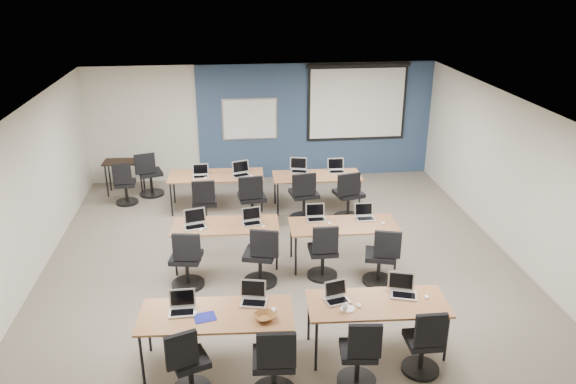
{
  "coord_description": "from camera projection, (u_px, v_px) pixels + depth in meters",
  "views": [
    {
      "loc": [
        -0.85,
        -8.21,
        4.7
      ],
      "look_at": [
        0.13,
        0.4,
        1.23
      ],
      "focal_mm": 35.0,
      "sensor_mm": 36.0,
      "label": 1
    }
  ],
  "objects": [
    {
      "name": "floor",
      "position": [
        283.0,
        269.0,
        9.41
      ],
      "size": [
        8.0,
        9.0,
        0.02
      ],
      "primitive_type": "cube",
      "color": "#6B6354",
      "rests_on": "ground"
    },
    {
      "name": "ceiling",
      "position": [
        282.0,
        111.0,
        8.4
      ],
      "size": [
        8.0,
        9.0,
        0.02
      ],
      "primitive_type": "cube",
      "color": "white",
      "rests_on": "ground"
    },
    {
      "name": "wall_back",
      "position": [
        263.0,
        122.0,
        13.05
      ],
      "size": [
        8.0,
        0.04,
        2.7
      ],
      "primitive_type": "cube",
      "color": "beige",
      "rests_on": "ground"
    },
    {
      "name": "wall_left",
      "position": [
        20.0,
        206.0,
        8.49
      ],
      "size": [
        0.04,
        9.0,
        2.7
      ],
      "primitive_type": "cube",
      "color": "beige",
      "rests_on": "ground"
    },
    {
      "name": "wall_right",
      "position": [
        522.0,
        184.0,
        9.32
      ],
      "size": [
        0.04,
        9.0,
        2.7
      ],
      "primitive_type": "cube",
      "color": "beige",
      "rests_on": "ground"
    },
    {
      "name": "blue_accent_panel",
      "position": [
        316.0,
        121.0,
        13.16
      ],
      "size": [
        5.5,
        0.04,
        2.7
      ],
      "primitive_type": "cube",
      "color": "#3D5977",
      "rests_on": "wall_back"
    },
    {
      "name": "whiteboard",
      "position": [
        250.0,
        119.0,
        12.92
      ],
      "size": [
        1.28,
        0.03,
        0.98
      ],
      "color": "#AEB4BE",
      "rests_on": "wall_back"
    },
    {
      "name": "projector_screen",
      "position": [
        357.0,
        98.0,
        13.0
      ],
      "size": [
        2.4,
        0.1,
        1.82
      ],
      "color": "black",
      "rests_on": "wall_back"
    },
    {
      "name": "training_table_front_left",
      "position": [
        216.0,
        317.0,
        6.93
      ],
      "size": [
        1.9,
        0.79,
        0.73
      ],
      "rotation": [
        0.0,
        0.0,
        -0.06
      ],
      "color": "#986139",
      "rests_on": "floor"
    },
    {
      "name": "training_table_front_right",
      "position": [
        377.0,
        306.0,
        7.17
      ],
      "size": [
        1.79,
        0.75,
        0.73
      ],
      "rotation": [
        0.0,
        0.0,
        -0.05
      ],
      "color": "#A06E43",
      "rests_on": "floor"
    },
    {
      "name": "training_table_mid_left",
      "position": [
        226.0,
        227.0,
        9.34
      ],
      "size": [
        1.77,
        0.74,
        0.73
      ],
      "rotation": [
        0.0,
        0.0,
        -0.04
      ],
      "color": "#915F27",
      "rests_on": "floor"
    },
    {
      "name": "training_table_mid_right",
      "position": [
        343.0,
        227.0,
        9.35
      ],
      "size": [
        1.8,
        0.75,
        0.73
      ],
      "rotation": [
        0.0,
        0.0,
        -0.02
      ],
      "color": "brown",
      "rests_on": "floor"
    },
    {
      "name": "training_table_back_left",
      "position": [
        216.0,
        177.0,
        11.57
      ],
      "size": [
        1.94,
        0.81,
        0.73
      ],
      "rotation": [
        0.0,
        0.0,
        -0.04
      ],
      "color": "brown",
      "rests_on": "floor"
    },
    {
      "name": "training_table_back_right",
      "position": [
        317.0,
        177.0,
        11.55
      ],
      "size": [
        1.81,
        0.75,
        0.73
      ],
      "rotation": [
        0.0,
        0.0,
        -0.02
      ],
      "color": "brown",
      "rests_on": "floor"
    },
    {
      "name": "laptop_0",
      "position": [
        182.0,
        306.0,
        6.96
      ],
      "size": [
        0.33,
        0.28,
        0.25
      ],
      "rotation": [
        0.0,
        0.0,
        0.01
      ],
      "color": "silver",
      "rests_on": "training_table_front_left"
    },
    {
      "name": "mouse_0",
      "position": [
        195.0,
        313.0,
        6.92
      ],
      "size": [
        0.06,
        0.1,
        0.03
      ],
      "primitive_type": "ellipsoid",
      "rotation": [
        0.0,
        0.0,
        0.04
      ],
      "color": "white",
      "rests_on": "training_table_front_left"
    },
    {
      "name": "task_chair_0",
      "position": [
        188.0,
        367.0,
        6.51
      ],
      "size": [
        0.48,
        0.46,
        0.95
      ],
      "rotation": [
        0.0,
        0.0,
        0.36
      ],
      "color": "black",
      "rests_on": "floor"
    },
    {
      "name": "laptop_1",
      "position": [
        254.0,
        297.0,
        7.16
      ],
      "size": [
        0.34,
        0.29,
        0.25
      ],
      "rotation": [
        0.0,
        0.0,
        -0.21
      ],
      "color": "#B1B1B6",
      "rests_on": "training_table_front_left"
    },
    {
      "name": "mouse_1",
      "position": [
        274.0,
        310.0,
        6.98
      ],
      "size": [
        0.08,
        0.11,
        0.03
      ],
      "primitive_type": "ellipsoid",
      "rotation": [
        0.0,
        0.0,
        -0.22
      ],
      "color": "white",
      "rests_on": "training_table_front_left"
    },
    {
      "name": "task_chair_1",
      "position": [
        274.0,
        369.0,
        6.44
      ],
      "size": [
        0.54,
        0.54,
        1.02
      ],
      "rotation": [
        0.0,
        0.0,
        -0.07
      ],
      "color": "black",
      "rests_on": "floor"
    },
    {
      "name": "laptop_2",
      "position": [
        337.0,
        296.0,
        7.19
      ],
      "size": [
        0.3,
        0.26,
        0.23
      ],
      "rotation": [
        0.0,
        0.0,
        0.23
      ],
      "color": "#BBBAC2",
      "rests_on": "training_table_front_right"
    },
    {
      "name": "mouse_2",
      "position": [
        359.0,
        305.0,
        7.07
      ],
      "size": [
        0.08,
        0.11,
        0.04
      ],
      "primitive_type": "ellipsoid",
      "rotation": [
        0.0,
        0.0,
        -0.13
      ],
      "color": "white",
      "rests_on": "training_table_front_right"
    },
    {
      "name": "task_chair_2",
      "position": [
        359.0,
        358.0,
        6.65
      ],
      "size": [
        0.48,
        0.48,
        0.96
      ],
      "rotation": [
        0.0,
        0.0,
        -0.11
      ],
      "color": "black",
      "rests_on": "floor"
    },
    {
      "name": "laptop_3",
      "position": [
        403.0,
        289.0,
        7.32
      ],
      "size": [
        0.34,
        0.29,
        0.26
      ],
      "rotation": [
        0.0,
        0.0,
        -0.3
      ],
      "color": "silver",
      "rests_on": "training_table_front_right"
    },
    {
      "name": "mouse_3",
      "position": [
        427.0,
        297.0,
        7.25
      ],
      "size": [
        0.07,
        0.1,
        0.03
      ],
      "primitive_type": "ellipsoid",
      "rotation": [
        0.0,
        0.0,
        0.1
      ],
      "color": "white",
      "rests_on": "training_table_front_right"
    },
    {
      "name": "task_chair_3",
      "position": [
        424.0,
        347.0,
        6.85
      ],
      "size": [
        0.47,
        0.47,
        0.96
      ],
      "rotation": [
        0.0,
        0.0,
        -0.0
      ],
      "color": "black",
      "rests_on": "floor"
    },
    {
      "name": "laptop_4",
      "position": [
        195.0,
        222.0,
        9.24
      ],
      "size": [
        0.36,
        0.3,
        0.27
      ],
      "rotation": [
        0.0,
        0.0,
        0.26
      ],
      "color": "silver",
      "rests_on": "training_table_mid_left"
    },
    {
      "name": "mouse_4",
      "position": [
        201.0,
        230.0,
        9.11
      ],
      "size": [
        0.07,
        0.1,
        0.03
      ],
      "primitive_type": "ellipsoid",
      "rotation": [
        0.0,
        0.0,
        -0.21
      ],
      "color": "white",
      "rests_on": "training_table_mid_left"
    },
    {
      "name": "task_chair_4",
      "position": [
        187.0,
        264.0,
        8.73
      ],
      "size": [
        0.52,
        0.52,
        1.0
      ],
      "rotation": [
        0.0,
        0.0,
        -0.17
      ],
      "color": "black",
      "rests_on": "floor"
    },
    {
      "name": "laptop_5",
      "position": [
        252.0,
        219.0,
        9.37
      ],
      "size": [
        0.32,
        0.27,
        0.24
      ],
      "rotation": [
        0.0,
        0.0,
        0.21
      ],
      "color": "silver",
      "rests_on": "training_table_mid_left"
    },
    {
      "name": "mouse_5",
      "position": [
        263.0,
        226.0,
        9.23
      ],
      "size": [
        0.08,
        0.1,
        0.03
      ],
      "primitive_type": "ellipsoid",
      "rotation": [
        0.0,
        0.0,
        0.27
      ],
      "color": "white",
      "rests_on": "training_table_mid_left"
    },
    {
      "name": "task_chair_5",
      "position": [
        261.0,
        261.0,
        8.81
      ],
      "size": [
        0.55,
        0.54,
        1.02
      ],
      "rotation": [
        0.0,
        0.0,
        -0.27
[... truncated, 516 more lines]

